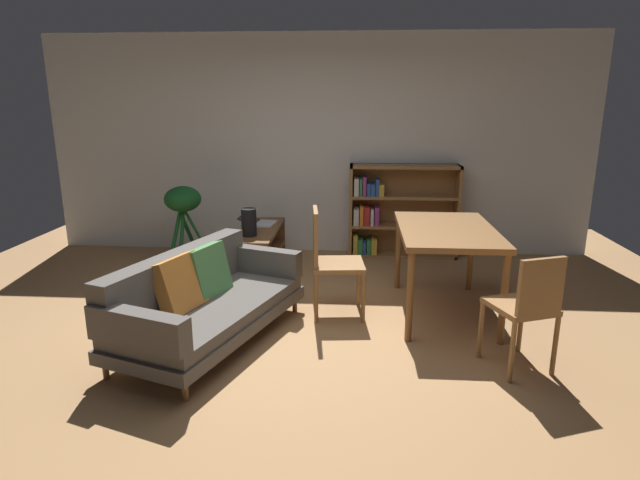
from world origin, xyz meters
The scene contains 11 objects.
ground_plane centered at (0.00, 0.00, 0.00)m, with size 8.16×8.16×0.00m, color #A87A4C.
back_wall_panel centered at (0.00, 2.70, 1.35)m, with size 6.80×0.10×2.70m, color silver.
fabric_couch centered at (-0.74, -0.05, 0.35)m, with size 1.36×1.96×0.75m.
media_console centered at (-0.57, 1.64, 0.26)m, with size 0.39×1.20×0.52m.
open_laptop centered at (-0.62, 1.87, 0.55)m, with size 0.43×0.37×0.09m.
desk_speaker centered at (-0.62, 1.33, 0.67)m, with size 0.16×0.16×0.29m.
potted_floor_plant centered at (-1.49, 1.85, 0.58)m, with size 0.46×0.42×0.96m.
dining_table centered at (1.30, 0.66, 0.73)m, with size 0.84×1.36×0.81m.
dining_chair_near centered at (1.71, -0.40, 0.51)m, with size 0.51×0.53×0.89m.
dining_chair_far centered at (0.26, 0.55, 0.55)m, with size 0.49×0.49×0.98m.
bookshelf centered at (0.98, 2.52, 0.56)m, with size 1.34×0.32×1.15m.
Camera 1 is at (0.49, -3.96, 1.91)m, focal length 29.48 mm.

